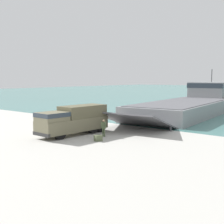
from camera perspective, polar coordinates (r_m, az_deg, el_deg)
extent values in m
plane|color=#B7B5AD|center=(35.05, -5.67, -3.11)|extent=(240.00, 240.00, 0.00)
cube|color=gray|center=(51.18, 14.34, 0.87)|extent=(12.23, 31.91, 2.07)
cube|color=#56565B|center=(51.09, 14.37, 2.07)|extent=(11.40, 30.59, 0.08)
cube|color=gray|center=(61.23, 17.69, 3.92)|extent=(7.08, 9.35, 2.79)
cube|color=#28333D|center=(61.20, 17.72, 4.69)|extent=(7.27, 9.46, 0.84)
cylinder|color=#3F3F42|center=(61.18, 17.77, 6.35)|extent=(0.16, 0.16, 2.40)
cube|color=#56565B|center=(34.25, 4.11, -1.49)|extent=(8.10, 6.91, 2.12)
cube|color=#6B664C|center=(31.53, -7.14, -2.29)|extent=(2.62, 7.88, 1.25)
cube|color=#6B664C|center=(29.78, -10.91, -0.85)|extent=(2.29, 2.73, 0.83)
cube|color=#28333D|center=(29.76, -10.91, -0.45)|extent=(2.36, 2.76, 0.41)
cube|color=brown|center=(32.24, -5.39, 0.14)|extent=(2.42, 5.03, 1.22)
cube|color=#2D2D2D|center=(29.28, -12.79, -4.02)|extent=(2.39, 0.33, 0.32)
cylinder|color=black|center=(29.36, -9.50, -3.78)|extent=(0.46, 1.26, 1.25)
cylinder|color=black|center=(30.83, -11.67, -3.35)|extent=(0.46, 1.26, 1.25)
cylinder|color=black|center=(32.16, -3.51, -2.82)|extent=(0.46, 1.26, 1.25)
cylinder|color=black|center=(33.51, -5.76, -2.47)|extent=(0.46, 1.26, 1.25)
cylinder|color=black|center=(32.93, -2.15, -2.60)|extent=(0.46, 1.26, 1.25)
cylinder|color=black|center=(34.25, -4.40, -2.27)|extent=(0.46, 1.26, 1.25)
cylinder|color=#475638|center=(30.35, -1.40, -3.79)|extent=(0.14, 0.14, 0.81)
cylinder|color=#475638|center=(30.44, -1.69, -3.76)|extent=(0.14, 0.14, 0.81)
cube|color=#475638|center=(30.28, -1.55, -2.42)|extent=(0.48, 0.31, 0.64)
sphere|color=tan|center=(30.21, -1.55, -1.62)|extent=(0.22, 0.22, 0.22)
cylinder|color=#333338|center=(34.10, 10.63, -3.05)|extent=(0.27, 0.27, 0.47)
sphere|color=#333338|center=(34.05, 10.64, -2.53)|extent=(0.31, 0.31, 0.31)
cube|color=#566042|center=(28.37, -2.55, -4.78)|extent=(0.71, 0.78, 0.54)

